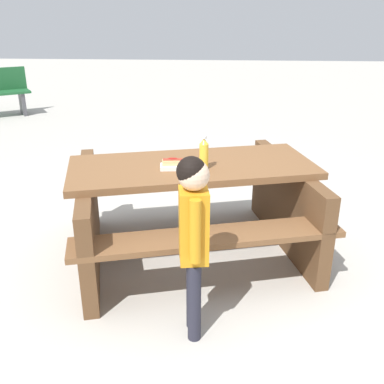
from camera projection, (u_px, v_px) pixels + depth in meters
ground_plane at (192, 252)px, 3.54m from camera, size 30.00×30.00×0.00m
picnic_table at (192, 202)px, 3.37m from camera, size 2.10×1.82×0.75m
soda_bottle at (204, 154)px, 3.11m from camera, size 0.06×0.06×0.24m
hotdog_tray at (173, 165)px, 3.14m from camera, size 0.19×0.13×0.08m
child_in_coat at (193, 227)px, 2.40m from camera, size 0.18×0.27×1.11m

